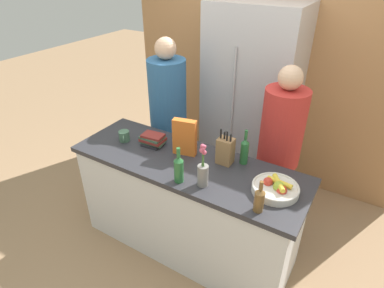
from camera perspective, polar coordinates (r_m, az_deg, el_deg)
The scene contains 15 objects.
ground_plane at distance 3.08m, azimuth -0.81°, elevation -17.21°, with size 14.00×14.00×0.00m, color #A37F5B.
kitchen_island at distance 2.76m, azimuth -0.88°, elevation -10.93°, with size 1.88×0.64×0.90m.
back_wall_wood at distance 3.58m, azimuth 12.50°, elevation 14.09°, with size 3.08×0.12×2.60m.
refrigerator at distance 3.35m, azimuth 10.41°, elevation 7.15°, with size 0.87×0.63×1.94m.
fruit_bowl at distance 2.24m, azimuth 14.65°, elevation -7.55°, with size 0.32×0.32×0.10m.
knife_block at distance 2.43m, azimuth 5.95°, elevation -1.18°, with size 0.12×0.10×0.28m.
flower_vase at distance 2.18m, azimuth 1.95°, elevation -4.74°, with size 0.08×0.08×0.33m.
cereal_box at distance 2.51m, azimuth -1.32°, elevation 1.20°, with size 0.19×0.10×0.30m.
coffee_mug at distance 2.80m, azimuth -11.94°, elevation 1.39°, with size 0.10×0.12×0.09m.
book_stack at distance 2.70m, azimuth -6.97°, elevation 0.80°, with size 0.20×0.16×0.10m.
bottle_oil at distance 2.44m, azimuth 9.32°, elevation -1.13°, with size 0.06×0.06×0.28m.
bottle_vinegar at distance 2.04m, azimuth 11.87°, elevation -9.60°, with size 0.06×0.06×0.22m.
bottle_wine at distance 2.22m, azimuth -2.37°, elevation -4.36°, with size 0.07×0.07×0.27m.
person_at_sink at distance 3.14m, azimuth -4.24°, elevation 5.25°, with size 0.36×0.36×1.67m.
person_in_blue at distance 2.75m, azimuth 15.20°, elevation -0.79°, with size 0.34×0.34×1.60m.
Camera 1 is at (1.11, -1.73, 2.29)m, focal length 30.00 mm.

